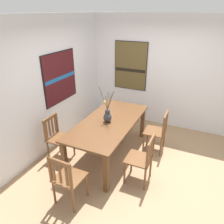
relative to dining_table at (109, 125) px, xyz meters
The scene contains 11 objects.
ground_plane 0.89m from the dining_table, 89.32° to the right, with size 6.40×6.40×0.03m, color #A37F5B.
wall_back 1.47m from the dining_table, 89.71° to the left, with size 6.40×0.12×2.70m, color silver.
wall_side 2.06m from the dining_table, 16.66° to the right, with size 0.12×6.40×2.70m, color silver.
dining_table is the anchor object (origin of this frame).
centerpiece_vase 0.23m from the dining_table, 167.86° to the left, with size 0.24×0.28×0.72m.
chair_0 1.42m from the dining_table, behind, with size 0.44×0.44×0.90m.
chair_1 1.04m from the dining_table, 120.92° to the left, with size 0.43×0.43×0.90m.
chair_2 1.00m from the dining_table, 119.82° to the right, with size 0.42×0.42×0.90m.
chair_3 1.03m from the dining_table, 57.89° to the right, with size 0.44×0.44×0.90m.
painting_on_back_wall 1.47m from the dining_table, 81.20° to the left, with size 1.05×0.05×1.06m.
painting_on_side_wall 1.98m from the dining_table, ahead, with size 0.05×0.86×1.22m.
Camera 1 is at (-3.41, -1.09, 2.74)m, focal length 34.92 mm.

